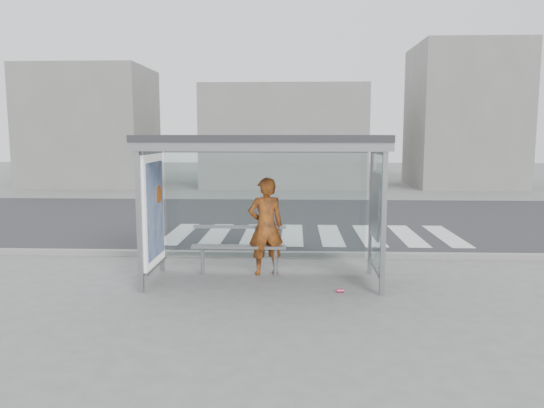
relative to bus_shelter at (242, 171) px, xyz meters
The scene contains 11 objects.
ground 2.02m from the bus_shelter, ahead, with size 80.00×80.00×0.00m, color slate.
road 7.22m from the bus_shelter, 86.94° to the left, with size 30.00×10.00×0.01m, color #2E2E31.
curb 2.72m from the bus_shelter, 78.88° to the left, with size 30.00×0.18×0.12m, color gray.
crosswalk 5.05m from the bus_shelter, 72.83° to the left, with size 7.55×3.00×0.00m.
bus_shelter is the anchor object (origin of this frame).
building_left 20.38m from the bus_shelter, 118.23° to the left, with size 6.00×5.00×6.00m, color slate.
building_center 17.95m from the bus_shelter, 88.81° to the left, with size 8.00×5.00×5.00m, color slate.
building_right 20.30m from the bus_shelter, 62.42° to the left, with size 5.00×5.00×7.00m, color slate.
person 1.23m from the bus_shelter, 51.18° to the left, with size 0.67×0.44×1.84m, color #D85014.
bench 1.51m from the bus_shelter, 104.23° to the left, with size 1.77×0.32×0.91m.
soda_can 2.66m from the bus_shelter, 20.61° to the right, with size 0.07×0.07×0.12m, color #D73F6B.
Camera 1 is at (0.56, -9.21, 2.64)m, focal length 35.00 mm.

